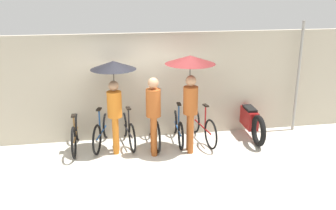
{
  "coord_description": "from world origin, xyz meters",
  "views": [
    {
      "loc": [
        -0.8,
        -6.98,
        3.57
      ],
      "look_at": [
        0.61,
        0.94,
        1.0
      ],
      "focal_mm": 40.0,
      "sensor_mm": 36.0,
      "label": 1
    }
  ],
  "objects_px": {
    "parked_bicycle_3": "(153,127)",
    "parked_bicycle_4": "(177,127)",
    "parked_bicycle_5": "(202,125)",
    "pedestrian_center": "(153,110)",
    "parked_bicycle_0": "(76,133)",
    "pedestrian_leading": "(114,82)",
    "motorcycle": "(249,120)",
    "pedestrian_trailing": "(190,76)",
    "parked_bicycle_1": "(102,131)",
    "parked_bicycle_2": "(128,129)"
  },
  "relations": [
    {
      "from": "parked_bicycle_3",
      "to": "pedestrian_center",
      "type": "distance_m",
      "value": 0.9
    },
    {
      "from": "parked_bicycle_4",
      "to": "parked_bicycle_1",
      "type": "bearing_deg",
      "value": 91.67
    },
    {
      "from": "parked_bicycle_4",
      "to": "pedestrian_leading",
      "type": "distance_m",
      "value": 1.95
    },
    {
      "from": "parked_bicycle_5",
      "to": "pedestrian_leading",
      "type": "relative_size",
      "value": 0.86
    },
    {
      "from": "parked_bicycle_4",
      "to": "motorcycle",
      "type": "height_order",
      "value": "parked_bicycle_4"
    },
    {
      "from": "parked_bicycle_0",
      "to": "pedestrian_center",
      "type": "bearing_deg",
      "value": -107.9
    },
    {
      "from": "parked_bicycle_1",
      "to": "pedestrian_leading",
      "type": "height_order",
      "value": "pedestrian_leading"
    },
    {
      "from": "parked_bicycle_1",
      "to": "motorcycle",
      "type": "xyz_separation_m",
      "value": [
        3.59,
        -0.01,
        0.05
      ]
    },
    {
      "from": "parked_bicycle_4",
      "to": "parked_bicycle_0",
      "type": "bearing_deg",
      "value": 93.89
    },
    {
      "from": "parked_bicycle_0",
      "to": "parked_bicycle_3",
      "type": "height_order",
      "value": "parked_bicycle_3"
    },
    {
      "from": "parked_bicycle_2",
      "to": "motorcycle",
      "type": "bearing_deg",
      "value": -97.5
    },
    {
      "from": "parked_bicycle_3",
      "to": "pedestrian_center",
      "type": "xyz_separation_m",
      "value": [
        -0.07,
        -0.63,
        0.64
      ]
    },
    {
      "from": "parked_bicycle_3",
      "to": "parked_bicycle_4",
      "type": "distance_m",
      "value": 0.59
    },
    {
      "from": "parked_bicycle_4",
      "to": "pedestrian_trailing",
      "type": "xyz_separation_m",
      "value": [
        0.16,
        -0.55,
        1.38
      ]
    },
    {
      "from": "parked_bicycle_1",
      "to": "parked_bicycle_4",
      "type": "relative_size",
      "value": 0.96
    },
    {
      "from": "parked_bicycle_4",
      "to": "parked_bicycle_5",
      "type": "relative_size",
      "value": 0.95
    },
    {
      "from": "parked_bicycle_3",
      "to": "parked_bicycle_0",
      "type": "bearing_deg",
      "value": 88.97
    },
    {
      "from": "parked_bicycle_4",
      "to": "motorcycle",
      "type": "xyz_separation_m",
      "value": [
        1.82,
        0.03,
        0.06
      ]
    },
    {
      "from": "parked_bicycle_5",
      "to": "pedestrian_center",
      "type": "xyz_separation_m",
      "value": [
        -1.25,
        -0.59,
        0.65
      ]
    },
    {
      "from": "parked_bicycle_1",
      "to": "parked_bicycle_4",
      "type": "xyz_separation_m",
      "value": [
        1.78,
        -0.04,
        -0.01
      ]
    },
    {
      "from": "parked_bicycle_0",
      "to": "parked_bicycle_2",
      "type": "height_order",
      "value": "parked_bicycle_2"
    },
    {
      "from": "parked_bicycle_0",
      "to": "motorcycle",
      "type": "height_order",
      "value": "parked_bicycle_0"
    },
    {
      "from": "parked_bicycle_4",
      "to": "pedestrian_leading",
      "type": "height_order",
      "value": "pedestrian_leading"
    },
    {
      "from": "parked_bicycle_1",
      "to": "pedestrian_trailing",
      "type": "relative_size",
      "value": 0.74
    },
    {
      "from": "parked_bicycle_3",
      "to": "parked_bicycle_5",
      "type": "bearing_deg",
      "value": -93.53
    },
    {
      "from": "parked_bicycle_4",
      "to": "parked_bicycle_5",
      "type": "bearing_deg",
      "value": -91.28
    },
    {
      "from": "pedestrian_trailing",
      "to": "parked_bicycle_0",
      "type": "bearing_deg",
      "value": 172.36
    },
    {
      "from": "parked_bicycle_0",
      "to": "parked_bicycle_5",
      "type": "relative_size",
      "value": 0.97
    },
    {
      "from": "parked_bicycle_0",
      "to": "parked_bicycle_3",
      "type": "bearing_deg",
      "value": -87.61
    },
    {
      "from": "parked_bicycle_2",
      "to": "parked_bicycle_3",
      "type": "xyz_separation_m",
      "value": [
        0.59,
        -0.05,
        0.03
      ]
    },
    {
      "from": "parked_bicycle_0",
      "to": "parked_bicycle_5",
      "type": "distance_m",
      "value": 2.96
    },
    {
      "from": "parked_bicycle_2",
      "to": "parked_bicycle_5",
      "type": "bearing_deg",
      "value": -100.11
    },
    {
      "from": "parked_bicycle_2",
      "to": "pedestrian_center",
      "type": "height_order",
      "value": "pedestrian_center"
    },
    {
      "from": "motorcycle",
      "to": "parked_bicycle_5",
      "type": "bearing_deg",
      "value": 96.39
    },
    {
      "from": "parked_bicycle_4",
      "to": "parked_bicycle_5",
      "type": "distance_m",
      "value": 0.59
    },
    {
      "from": "parked_bicycle_3",
      "to": "pedestrian_leading",
      "type": "xyz_separation_m",
      "value": [
        -0.88,
        -0.29,
        1.22
      ]
    },
    {
      "from": "parked_bicycle_1",
      "to": "motorcycle",
      "type": "relative_size",
      "value": 0.78
    },
    {
      "from": "parked_bicycle_4",
      "to": "pedestrian_leading",
      "type": "xyz_separation_m",
      "value": [
        -1.47,
        -0.3,
        1.25
      ]
    },
    {
      "from": "parked_bicycle_5",
      "to": "pedestrian_center",
      "type": "height_order",
      "value": "pedestrian_center"
    },
    {
      "from": "parked_bicycle_2",
      "to": "parked_bicycle_4",
      "type": "xyz_separation_m",
      "value": [
        1.19,
        -0.04,
        -0.01
      ]
    },
    {
      "from": "parked_bicycle_3",
      "to": "parked_bicycle_4",
      "type": "relative_size",
      "value": 1.08
    },
    {
      "from": "parked_bicycle_1",
      "to": "parked_bicycle_4",
      "type": "height_order",
      "value": "parked_bicycle_1"
    },
    {
      "from": "parked_bicycle_4",
      "to": "pedestrian_leading",
      "type": "bearing_deg",
      "value": 104.67
    },
    {
      "from": "motorcycle",
      "to": "parked_bicycle_4",
      "type": "bearing_deg",
      "value": 93.77
    },
    {
      "from": "pedestrian_leading",
      "to": "pedestrian_center",
      "type": "xyz_separation_m",
      "value": [
        0.81,
        -0.34,
        -0.58
      ]
    },
    {
      "from": "parked_bicycle_3",
      "to": "pedestrian_trailing",
      "type": "xyz_separation_m",
      "value": [
        0.75,
        -0.54,
        1.34
      ]
    },
    {
      "from": "parked_bicycle_0",
      "to": "parked_bicycle_3",
      "type": "relative_size",
      "value": 0.94
    },
    {
      "from": "pedestrian_leading",
      "to": "parked_bicycle_1",
      "type": "bearing_deg",
      "value": 138.01
    },
    {
      "from": "parked_bicycle_0",
      "to": "parked_bicycle_5",
      "type": "xyz_separation_m",
      "value": [
        2.96,
        -0.01,
        0.0
      ]
    },
    {
      "from": "pedestrian_leading",
      "to": "parked_bicycle_3",
      "type": "bearing_deg",
      "value": 24.69
    }
  ]
}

